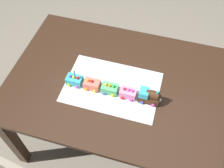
% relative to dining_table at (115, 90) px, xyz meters
% --- Properties ---
extents(ground_plane, '(8.00, 8.00, 0.00)m').
position_rel_dining_table_xyz_m(ground_plane, '(0.00, 0.00, -0.63)').
color(ground_plane, gray).
extents(dining_table, '(1.40, 1.00, 0.74)m').
position_rel_dining_table_xyz_m(dining_table, '(0.00, 0.00, 0.00)').
color(dining_table, '#382316').
rests_on(dining_table, ground).
extents(cake_board, '(0.60, 0.40, 0.00)m').
position_rel_dining_table_xyz_m(cake_board, '(0.01, 0.05, 0.11)').
color(cake_board, silver).
rests_on(cake_board, dining_table).
extents(cake_locomotive, '(0.14, 0.08, 0.12)m').
position_rel_dining_table_xyz_m(cake_locomotive, '(-0.24, 0.09, 0.16)').
color(cake_locomotive, '#472816').
rests_on(cake_locomotive, cake_board).
extents(cake_car_caboose_bubblegum, '(0.10, 0.08, 0.07)m').
position_rel_dining_table_xyz_m(cake_car_caboose_bubblegum, '(-0.11, 0.09, 0.14)').
color(cake_car_caboose_bubblegum, pink).
rests_on(cake_car_caboose_bubblegum, cake_board).
extents(cake_car_hopper_mint_green, '(0.10, 0.08, 0.07)m').
position_rel_dining_table_xyz_m(cake_car_hopper_mint_green, '(0.01, 0.09, 0.14)').
color(cake_car_hopper_mint_green, '#59CC7A').
rests_on(cake_car_hopper_mint_green, cake_board).
extents(cake_car_tanker_coral, '(0.10, 0.08, 0.07)m').
position_rel_dining_table_xyz_m(cake_car_tanker_coral, '(0.13, 0.09, 0.14)').
color(cake_car_tanker_coral, '#F27260').
rests_on(cake_car_tanker_coral, cake_board).
extents(cake_car_flatbed_turquoise, '(0.10, 0.08, 0.07)m').
position_rel_dining_table_xyz_m(cake_car_flatbed_turquoise, '(0.25, 0.09, 0.14)').
color(cake_car_flatbed_turquoise, '#38B7C6').
rests_on(cake_car_flatbed_turquoise, cake_board).
extents(birthday_candle, '(0.01, 0.01, 0.06)m').
position_rel_dining_table_xyz_m(birthday_candle, '(0.24, 0.09, 0.21)').
color(birthday_candle, '#4CA5E5').
rests_on(birthday_candle, cake_car_flatbed_turquoise).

